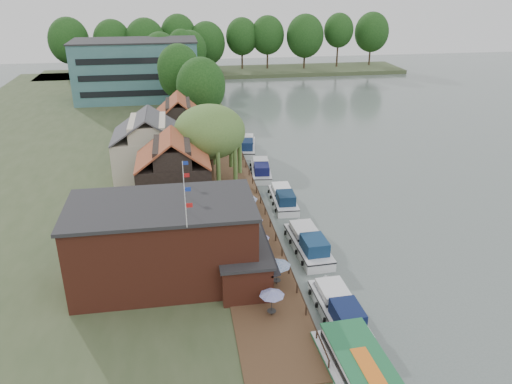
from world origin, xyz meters
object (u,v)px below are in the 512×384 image
umbrella_3 (258,244)px  cruiser_4 (246,144)px  swan (330,348)px  cruiser_2 (283,196)px  cruiser_0 (339,306)px  umbrella_4 (251,226)px  umbrella_5 (247,217)px  cruiser_1 (308,241)px  hotel_block (137,70)px  cottage_b (149,145)px  umbrella_2 (257,261)px  umbrella_0 (272,302)px  cruiser_3 (261,168)px  umbrella_1 (277,272)px  cottage_a (174,172)px  pub (188,240)px  willow (210,147)px  umbrella_6 (247,205)px  cottage_c (179,125)px

umbrella_3 → cruiser_4: bearing=83.8°
swan → umbrella_3: bearing=104.8°
umbrella_3 → cruiser_2: (5.22, 13.15, -1.21)m
cruiser_0 → swan: cruiser_0 is taller
umbrella_4 → umbrella_5: bearing=93.2°
umbrella_5 → cruiser_1: 6.88m
hotel_block → umbrella_3: 70.19m
cottage_b → umbrella_2: bearing=-68.6°
hotel_block → umbrella_0: (14.08, -77.52, -4.86)m
cruiser_2 → cruiser_1: bearing=-87.2°
cruiser_3 → umbrella_1: bearing=-90.4°
swan → cottage_a: bearing=113.5°
cottage_a → swan: size_ratio=19.55×
cruiser_0 → cruiser_2: cruiser_0 is taller
hotel_block → umbrella_3: hotel_block is taller
pub → umbrella_0: 9.22m
willow → umbrella_6: willow is taller
cruiser_2 → cruiser_3: (-1.03, 9.81, -0.00)m
swan → umbrella_2: bearing=112.0°
swan → umbrella_0: bearing=137.8°
cottage_a → willow: bearing=48.0°
umbrella_5 → cruiser_1: size_ratio=0.24×
cottage_a → cruiser_1: bearing=-39.6°
cottage_c → willow: 14.46m
cruiser_3 → cottage_b: bearing=-171.5°
umbrella_3 → umbrella_4: same height
willow → cruiser_4: size_ratio=1.07×
cruiser_1 → cruiser_3: 21.15m
cruiser_4 → cottage_a: bearing=-108.8°
umbrella_6 → cruiser_0: size_ratio=0.25×
umbrella_2 → cruiser_0: 8.26m
cruiser_2 → swan: cruiser_2 is taller
umbrella_2 → umbrella_6: (0.74, 11.67, 0.00)m
umbrella_0 → umbrella_6: (0.61, 17.83, 0.00)m
umbrella_2 → cruiser_1: umbrella_2 is taller
pub → umbrella_3: (6.53, 2.50, -2.36)m
willow → cruiser_0: size_ratio=1.10×
umbrella_5 → cruiser_2: umbrella_5 is taller
pub → umbrella_1: pub is taller
cottage_a → umbrella_2: (6.95, -15.36, -2.96)m
cottage_c → swan: 45.27m
cottage_b → umbrella_6: 17.62m
hotel_block → swan: 83.13m
umbrella_6 → cruiser_4: umbrella_6 is taller
umbrella_1 → cottage_b: bearing=112.4°
cruiser_2 → cottage_a: bearing=-174.9°
willow → cruiser_0: willow is taller
cottage_a → willow: willow is taller
pub → cruiser_0: size_ratio=2.10×
umbrella_5 → umbrella_6: 3.10m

